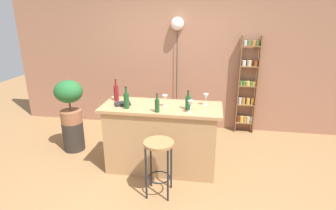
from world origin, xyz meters
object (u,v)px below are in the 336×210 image
at_px(bottle_soda_blue, 126,100).
at_px(wine_glass_left, 165,98).
at_px(potted_plant, 69,98).
at_px(wine_glass_center, 206,97).
at_px(bar_stool, 159,155).
at_px(pendant_globe_light, 177,25).
at_px(bottle_olive_oil, 157,105).
at_px(bottle_wine_red, 188,102).
at_px(cookbook, 123,104).
at_px(bottle_sauce_amber, 116,93).
at_px(spice_shelf, 247,87).
at_px(plant_stool, 74,136).
at_px(wine_glass_right, 190,104).

height_order(bottle_soda_blue, wine_glass_left, bottle_soda_blue).
height_order(potted_plant, wine_glass_center, potted_plant).
distance_m(potted_plant, wine_glass_center, 2.14).
relative_size(bar_stool, pendant_globe_light, 0.34).
xyz_separation_m(bottle_olive_oil, pendant_globe_light, (0.02, 1.78, 0.90)).
distance_m(bottle_olive_oil, wine_glass_center, 0.71).
relative_size(bottle_wine_red, cookbook, 1.23).
relative_size(potted_plant, bottle_sauce_amber, 2.21).
height_order(spice_shelf, wine_glass_left, spice_shelf).
bearing_deg(bar_stool, spice_shelf, 60.04).
distance_m(spice_shelf, plant_stool, 3.14).
bearing_deg(cookbook, potted_plant, 134.81).
relative_size(bar_stool, bottle_olive_oil, 2.90).
relative_size(wine_glass_left, pendant_globe_light, 0.08).
bearing_deg(bottle_soda_blue, bar_stool, -40.54).
relative_size(plant_stool, potted_plant, 0.70).
bearing_deg(potted_plant, cookbook, -19.94).
height_order(bottle_olive_oil, pendant_globe_light, pendant_globe_light).
height_order(bottle_sauce_amber, wine_glass_right, bottle_sauce_amber).
bearing_deg(bottle_soda_blue, plant_stool, 156.04).
xyz_separation_m(bottle_olive_oil, wine_glass_right, (0.42, 0.04, 0.02)).
height_order(cookbook, pendant_globe_light, pendant_globe_light).
relative_size(plant_stool, wine_glass_center, 2.94).
relative_size(wine_glass_center, cookbook, 0.78).
distance_m(bottle_olive_oil, pendant_globe_light, 2.00).
bearing_deg(cookbook, wine_glass_center, -16.51).
xyz_separation_m(potted_plant, bottle_wine_red, (1.90, -0.40, 0.16)).
relative_size(bar_stool, wine_glass_right, 4.36).
relative_size(spice_shelf, bottle_olive_oil, 7.22).
bearing_deg(pendant_globe_light, bottle_soda_blue, -104.63).
bearing_deg(bottle_soda_blue, potted_plant, 156.04).
xyz_separation_m(bottle_wine_red, wine_glass_left, (-0.32, 0.07, 0.02)).
bearing_deg(spice_shelf, bottle_olive_oil, -126.75).
bearing_deg(bottle_olive_oil, cookbook, 159.07).
relative_size(wine_glass_center, wine_glass_right, 1.00).
bearing_deg(bottle_sauce_amber, spice_shelf, 34.87).
bearing_deg(plant_stool, bottle_olive_oil, -20.28).
relative_size(bottle_sauce_amber, bottle_soda_blue, 1.06).
distance_m(bar_stool, wine_glass_left, 0.80).
relative_size(spice_shelf, wine_glass_left, 10.88).
bearing_deg(pendant_globe_light, plant_stool, -141.58).
relative_size(bottle_soda_blue, wine_glass_right, 1.81).
distance_m(wine_glass_left, wine_glass_right, 0.40).
bearing_deg(plant_stool, potted_plant, 0.00).
relative_size(bar_stool, cookbook, 3.41).
relative_size(potted_plant, cookbook, 3.30).
distance_m(bottle_sauce_amber, wine_glass_left, 0.75).
height_order(spice_shelf, pendant_globe_light, pendant_globe_light).
distance_m(bottle_wine_red, wine_glass_right, 0.13).
height_order(spice_shelf, bottle_soda_blue, spice_shelf).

